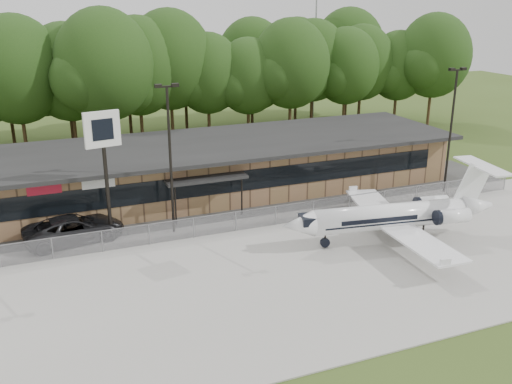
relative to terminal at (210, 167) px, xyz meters
name	(u,v)px	position (x,y,z in m)	size (l,w,h in m)	color
ground	(365,345)	(0.00, -23.94, -2.18)	(160.00, 160.00, 0.00)	#3B4F1C
apron	(292,272)	(0.00, -15.94, -2.14)	(64.00, 18.00, 0.08)	#9E9B93
parking_lot	(228,208)	(0.00, -4.44, -2.15)	(50.00, 9.00, 0.06)	#383835
terminal	(210,167)	(0.00, 0.00, 0.00)	(41.00, 11.65, 4.30)	brown
fence	(249,220)	(0.00, -8.94, -1.40)	(46.00, 0.04, 1.52)	gray
treeline	(158,75)	(0.00, 18.06, 5.32)	(72.00, 12.00, 15.00)	#193511
radio_mast	(316,21)	(22.00, 24.06, 10.32)	(0.20, 0.20, 25.00)	gray
light_pole_mid	(170,149)	(-5.00, -7.44, 3.80)	(1.55, 0.30, 10.23)	black
light_pole_right	(452,122)	(18.00, -7.44, 3.80)	(1.55, 0.30, 10.23)	black
business_jet	(397,216)	(8.27, -14.42, -0.38)	(14.95, 13.38, 5.03)	white
suv	(74,229)	(-11.47, -6.46, -1.28)	(2.98, 6.47, 1.80)	#28282A
pole_sign	(103,143)	(-9.18, -7.14, 4.49)	(2.29, 0.66, 8.72)	black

